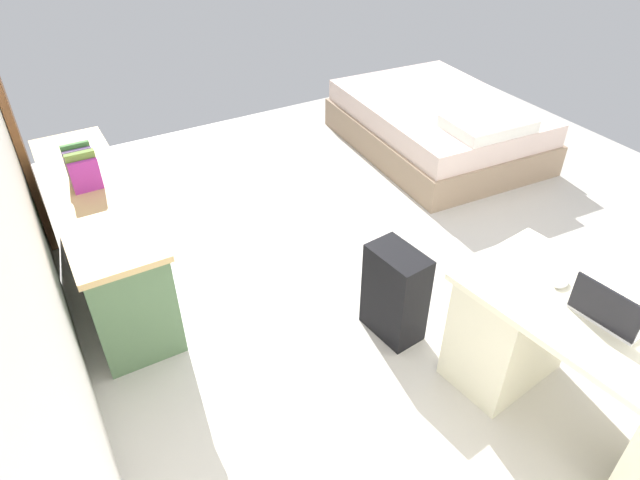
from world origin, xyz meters
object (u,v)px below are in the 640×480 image
Objects in this scene: desk at (596,381)px; laptop at (609,312)px; bed at (437,125)px; computer_mouse at (561,283)px; credenza at (103,236)px; figurine_small at (74,154)px; suitcase_black at (395,293)px.

laptop is (0.07, 0.00, 0.39)m from desk.
computer_mouse is at bearing 151.07° from bed.
credenza is (2.39, 1.77, -0.02)m from desk.
desk is 3.34m from figurine_small.
credenza is 0.59m from figurine_small.
desk is 3.15m from bed.
figurine_small is at bearing 0.21° from credenza.
bed is at bearing -35.73° from computer_mouse.
credenza is 0.91× the size of bed.
bed is at bearing -82.20° from credenza.
credenza is 5.39× the size of laptop.
figurine_small is (-0.02, 3.16, 0.53)m from bed.
laptop is at bearing -147.11° from figurine_small.
computer_mouse is at bearing -2.22° from laptop.
credenza reaches higher than suitcase_black.
bed is 19.87× the size of computer_mouse.
figurine_small reaches higher than suitcase_black.
credenza is at bearing 97.80° from bed.
bed is at bearing -26.15° from desk.
laptop is at bearing -142.70° from credenza.
bed is (0.43, -3.16, -0.12)m from credenza.
computer_mouse is (0.33, -0.01, 0.36)m from desk.
bed is 18.07× the size of figurine_small.
suitcase_black is at bearing -142.08° from figurine_small.
bed is at bearing -51.30° from suitcase_black.
laptop is 3.34× the size of computer_mouse.
computer_mouse is 3.05m from figurine_small.
suitcase_black is at bearing 21.00° from desk.
suitcase_black is 5.95× the size of computer_mouse.
figurine_small is (2.81, 1.77, 0.40)m from desk.
laptop reaches higher than suitcase_black.
computer_mouse is (-2.49, 1.38, 0.50)m from bed.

